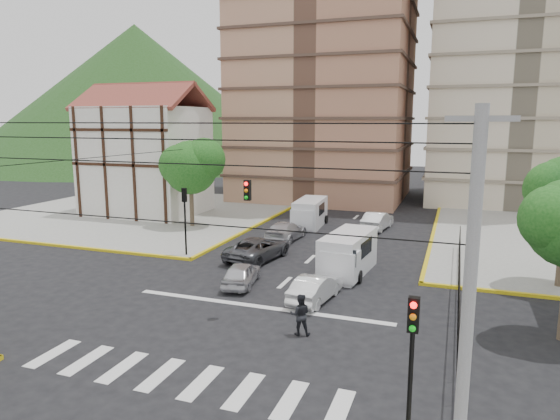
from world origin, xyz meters
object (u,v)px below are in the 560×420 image
at_px(van_right_lane, 347,255).
at_px(car_white_front_right, 315,288).
at_px(traffic_light_se, 412,352).
at_px(traffic_light_nw, 185,210).
at_px(car_silver_front_left, 241,274).
at_px(van_left_lane, 309,214).
at_px(pedestrian_crosswalk, 300,315).

height_order(van_right_lane, car_white_front_right, van_right_lane).
distance_m(traffic_light_se, traffic_light_nw, 22.06).
bearing_deg(traffic_light_se, car_silver_front_left, 130.37).
distance_m(van_left_lane, car_silver_front_left, 15.68).
distance_m(traffic_light_se, car_silver_front_left, 15.45).
height_order(van_right_lane, pedestrian_crosswalk, van_right_lane).
bearing_deg(traffic_light_se, traffic_light_nw, 135.00).
relative_size(traffic_light_nw, van_left_lane, 0.85).
bearing_deg(van_right_lane, pedestrian_crosswalk, -84.65).
height_order(van_right_lane, van_left_lane, van_right_lane).
distance_m(traffic_light_nw, van_left_lane, 12.83).
relative_size(van_right_lane, van_left_lane, 1.05).
xyz_separation_m(traffic_light_se, van_left_lane, (-10.67, 27.28, -2.00)).
xyz_separation_m(van_left_lane, pedestrian_crosswalk, (5.68, -20.64, -0.23)).
bearing_deg(pedestrian_crosswalk, car_silver_front_left, -62.00).
height_order(traffic_light_nw, pedestrian_crosswalk, traffic_light_nw).
bearing_deg(traffic_light_se, car_white_front_right, 117.14).
distance_m(traffic_light_se, van_right_lane, 16.35).
xyz_separation_m(traffic_light_nw, van_left_lane, (4.93, 11.68, -2.00)).
bearing_deg(traffic_light_se, van_left_lane, 111.36).
relative_size(traffic_light_se, car_silver_front_left, 1.17).
distance_m(car_white_front_right, pedestrian_crosswalk, 4.06).
xyz_separation_m(van_right_lane, car_white_front_right, (-0.55, -4.80, -0.49)).
bearing_deg(car_silver_front_left, car_white_front_right, 158.47).
distance_m(traffic_light_nw, pedestrian_crosswalk, 14.07).
relative_size(van_left_lane, pedestrian_crosswalk, 2.94).
xyz_separation_m(traffic_light_nw, van_right_lane, (10.68, -0.13, -1.96)).
distance_m(van_right_lane, van_left_lane, 13.14).
relative_size(car_silver_front_left, car_white_front_right, 0.93).
xyz_separation_m(car_silver_front_left, pedestrian_crosswalk, (4.89, -4.98, 0.24)).
bearing_deg(car_silver_front_left, traffic_light_se, 121.05).
height_order(traffic_light_se, pedestrian_crosswalk, traffic_light_se).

